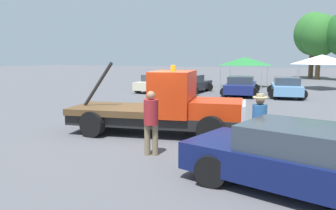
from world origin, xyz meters
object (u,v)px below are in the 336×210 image
(person_at_hood, at_px, (151,118))
(canopy_tent_white, at_px, (322,59))
(tow_truck, at_px, (165,108))
(tree_right, at_px, (313,34))
(person_near_truck, at_px, (259,121))
(parked_car_charcoal, at_px, (191,84))
(traffic_cone, at_px, (141,107))
(canopy_tent_green, at_px, (245,61))
(tree_center, at_px, (320,36))
(parked_car_skyblue, at_px, (286,88))
(parked_car_cream, at_px, (157,83))
(parked_car_navy, at_px, (241,86))
(foreground_car, at_px, (309,161))

(person_at_hood, xyz_separation_m, canopy_tent_white, (4.40, 22.80, 1.46))
(tow_truck, bearing_deg, tree_right, 72.65)
(canopy_tent_white, bearing_deg, person_near_truck, -94.33)
(person_near_truck, xyz_separation_m, canopy_tent_white, (1.66, 21.98, 1.46))
(parked_car_charcoal, distance_m, traffic_cone, 9.47)
(person_near_truck, height_order, canopy_tent_green, canopy_tent_green)
(parked_car_charcoal, height_order, tree_center, tree_center)
(parked_car_skyblue, xyz_separation_m, traffic_cone, (-5.94, -9.47, -0.39))
(parked_car_skyblue, bearing_deg, traffic_cone, 138.74)
(parked_car_cream, relative_size, parked_car_navy, 0.91)
(parked_car_navy, bearing_deg, tree_right, -17.66)
(tree_right, bearing_deg, parked_car_cream, -114.64)
(person_at_hood, height_order, traffic_cone, person_at_hood)
(parked_car_skyblue, height_order, traffic_cone, parked_car_skyblue)
(person_near_truck, xyz_separation_m, traffic_cone, (-6.45, 5.29, -0.77))
(canopy_tent_white, xyz_separation_m, traffic_cone, (-8.11, -16.69, -2.23))
(tree_right, bearing_deg, parked_car_charcoal, -109.04)
(person_at_hood, bearing_deg, canopy_tent_green, 166.26)
(canopy_tent_white, relative_size, tree_right, 0.44)
(traffic_cone, bearing_deg, canopy_tent_green, 83.71)
(person_near_truck, relative_size, canopy_tent_white, 0.48)
(parked_car_charcoal, relative_size, traffic_cone, 8.43)
(parked_car_navy, distance_m, canopy_tent_white, 9.11)
(person_at_hood, bearing_deg, tree_right, 156.36)
(canopy_tent_green, relative_size, traffic_cone, 6.60)
(parked_car_charcoal, bearing_deg, foreground_car, -150.36)
(canopy_tent_green, relative_size, tree_right, 0.43)
(parked_car_navy, relative_size, traffic_cone, 9.28)
(person_near_truck, xyz_separation_m, person_at_hood, (-2.74, -0.82, -0.00))
(person_near_truck, height_order, parked_car_charcoal, person_near_truck)
(parked_car_skyblue, bearing_deg, parked_car_cream, 82.63)
(parked_car_skyblue, relative_size, canopy_tent_white, 1.22)
(foreground_car, height_order, parked_car_skyblue, same)
(foreground_car, xyz_separation_m, person_at_hood, (-3.98, 0.96, 0.37))
(person_at_hood, relative_size, tree_center, 0.23)
(person_near_truck, bearing_deg, person_at_hood, 65.32)
(parked_car_cream, distance_m, canopy_tent_green, 9.05)
(parked_car_cream, height_order, canopy_tent_white, canopy_tent_white)
(person_at_hood, xyz_separation_m, tree_right, (3.37, 38.64, 4.58))
(tow_truck, distance_m, parked_car_charcoal, 13.71)
(tree_center, bearing_deg, canopy_tent_green, -114.08)
(person_near_truck, relative_size, canopy_tent_green, 0.48)
(tree_center, bearing_deg, person_at_hood, -96.61)
(canopy_tent_white, relative_size, traffic_cone, 6.63)
(tow_truck, distance_m, foreground_car, 5.75)
(foreground_car, height_order, parked_car_navy, same)
(parked_car_charcoal, distance_m, canopy_tent_green, 7.50)
(parked_car_charcoal, bearing_deg, parked_car_cream, 97.35)
(person_at_hood, bearing_deg, parked_car_charcoal, 177.86)
(tree_right, height_order, traffic_cone, tree_right)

